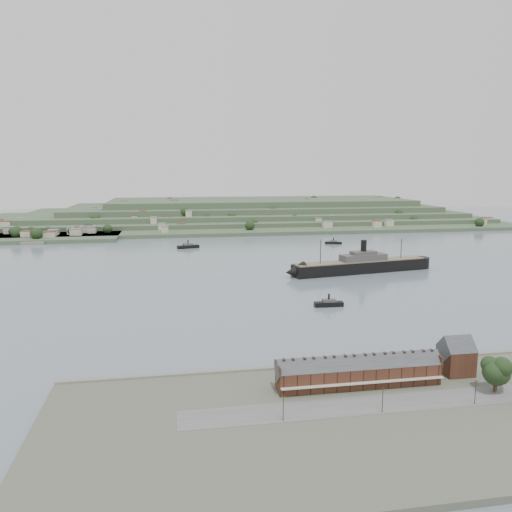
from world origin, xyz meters
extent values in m
plane|color=slate|center=(0.00, 0.00, 0.00)|extent=(1400.00, 1400.00, 0.00)
cube|color=#4C5142|center=(0.00, -188.00, 1.00)|extent=(220.00, 80.00, 2.00)
cube|color=slate|center=(0.00, -149.00, 1.30)|extent=(220.00, 2.00, 2.60)
cube|color=#595959|center=(0.00, -182.00, 2.05)|extent=(140.00, 12.00, 0.10)
cube|color=#452618|center=(-10.00, -168.00, 5.50)|extent=(55.00, 8.00, 7.00)
cube|color=#35383C|center=(-10.00, -168.00, 9.00)|extent=(55.60, 8.15, 8.15)
cube|color=#BCB8A6|center=(-10.00, -172.80, 5.00)|extent=(55.00, 1.60, 0.25)
cube|color=#452618|center=(-37.50, -168.00, 10.00)|extent=(0.50, 8.40, 3.00)
cube|color=#452618|center=(17.50, -168.00, 10.00)|extent=(0.50, 8.40, 3.00)
cube|color=black|center=(-32.00, -168.00, 11.40)|extent=(0.90, 1.40, 3.20)
cube|color=black|center=(-26.50, -168.00, 11.40)|extent=(0.90, 1.40, 3.20)
cube|color=black|center=(-12.75, -168.00, 11.40)|extent=(0.90, 1.40, 3.20)
cube|color=black|center=(-7.25, -168.00, 11.40)|extent=(0.90, 1.40, 3.20)
cube|color=black|center=(6.50, -168.00, 11.40)|extent=(0.90, 1.40, 3.20)
cube|color=black|center=(12.00, -168.00, 11.40)|extent=(0.90, 1.40, 3.20)
cube|color=#452618|center=(27.50, -164.00, 6.50)|extent=(10.00, 10.00, 9.00)
cube|color=#35383C|center=(27.50, -164.00, 11.00)|extent=(10.40, 10.18, 10.18)
cube|color=#32442D|center=(0.00, 360.00, 2.00)|extent=(760.00, 260.00, 4.00)
cube|color=#32442D|center=(20.00, 385.00, 6.50)|extent=(680.00, 220.00, 5.00)
cube|color=#32442D|center=(35.00, 400.00, 12.00)|extent=(600.00, 200.00, 6.00)
cube|color=#32442D|center=(50.00, 415.00, 18.50)|extent=(520.00, 180.00, 7.00)
cube|color=#32442D|center=(65.00, 430.00, 26.00)|extent=(440.00, 160.00, 8.00)
cube|color=#32442D|center=(-200.00, 250.00, 2.00)|extent=(150.00, 90.00, 4.00)
cube|color=slate|center=(-205.00, 208.00, 1.40)|extent=(22.00, 14.00, 2.80)
cube|color=black|center=(64.09, 18.66, 4.02)|extent=(104.27, 31.73, 8.05)
cone|color=black|center=(13.17, 9.59, 4.02)|extent=(16.00, 16.00, 13.79)
cylinder|color=black|center=(115.02, 27.74, 4.02)|extent=(13.79, 13.79, 8.05)
cube|color=#6D5F49|center=(64.09, 18.66, 8.39)|extent=(101.80, 30.19, 0.69)
cube|color=#464341|center=(66.36, 19.07, 10.92)|extent=(35.76, 16.23, 4.60)
cube|color=#464341|center=(66.36, 19.07, 14.02)|extent=(19.52, 11.15, 2.87)
cylinder|color=black|center=(66.36, 19.07, 18.39)|extent=(4.14, 4.14, 10.35)
cylinder|color=#3C261B|center=(32.41, 13.02, 16.09)|extent=(0.57, 0.57, 18.39)
cylinder|color=#3C261B|center=(98.04, 24.71, 14.94)|extent=(0.57, 0.57, 16.09)
cube|color=black|center=(13.20, -65.28, 1.25)|extent=(15.86, 4.89, 2.51)
cube|color=#464341|center=(13.20, -65.28, 3.14)|extent=(7.20, 3.66, 1.88)
cylinder|color=black|center=(13.20, -65.28, 5.23)|extent=(1.05, 1.05, 3.66)
cube|color=black|center=(-53.87, 155.18, 1.38)|extent=(21.48, 11.10, 2.76)
cube|color=#464341|center=(-53.87, 155.18, 3.45)|extent=(10.21, 6.93, 2.07)
cylinder|color=black|center=(-53.87, 155.18, 5.75)|extent=(1.15, 1.15, 4.02)
cube|color=black|center=(90.70, 157.83, 1.12)|extent=(17.38, 9.15, 2.23)
cube|color=#464341|center=(90.70, 157.83, 2.79)|extent=(8.28, 5.68, 1.68)
cylinder|color=black|center=(90.70, 157.83, 4.65)|extent=(0.93, 0.93, 3.26)
cylinder|color=#3C261B|center=(31.72, -180.11, 4.43)|extent=(1.17, 1.17, 4.86)
sphere|color=black|center=(31.72, -180.11, 8.80)|extent=(8.74, 8.74, 8.74)
sphere|color=black|center=(34.15, -179.14, 9.77)|extent=(6.80, 6.80, 6.80)
sphere|color=black|center=(29.78, -181.57, 9.28)|extent=(6.22, 6.22, 6.22)
sphere|color=black|center=(32.21, -182.25, 11.23)|extent=(5.83, 5.83, 5.83)
camera|label=1|loc=(-70.25, -316.02, 72.55)|focal=35.00mm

